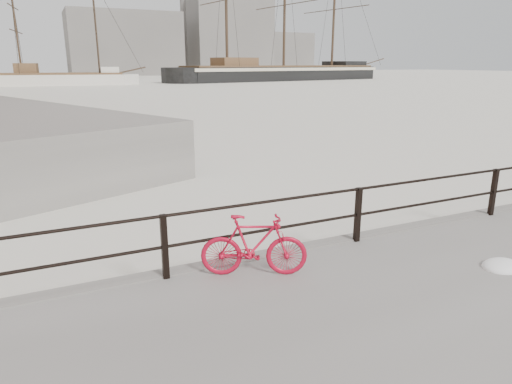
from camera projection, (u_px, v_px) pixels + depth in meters
name	position (u px, v px, depth m)	size (l,w,h in m)	color
ground	(350.00, 256.00, 8.51)	(400.00, 400.00, 0.00)	white
guardrail	(358.00, 215.00, 8.15)	(28.00, 0.10, 1.00)	black
bicycle	(254.00, 245.00, 6.82)	(1.60, 0.24, 0.96)	red
barque_black	(283.00, 80.00, 96.32)	(61.07, 19.99, 34.48)	black
schooner_mid	(63.00, 85.00, 74.73)	(25.91, 10.96, 18.91)	silver
industrial_west	(124.00, 44.00, 136.25)	(32.00, 18.00, 18.00)	gray
industrial_mid	(227.00, 37.00, 154.06)	(26.00, 20.00, 24.00)	gray
industrial_east	(280.00, 53.00, 169.15)	(20.00, 16.00, 14.00)	gray
smokestack	(184.00, 5.00, 150.40)	(2.80, 2.80, 44.00)	gray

